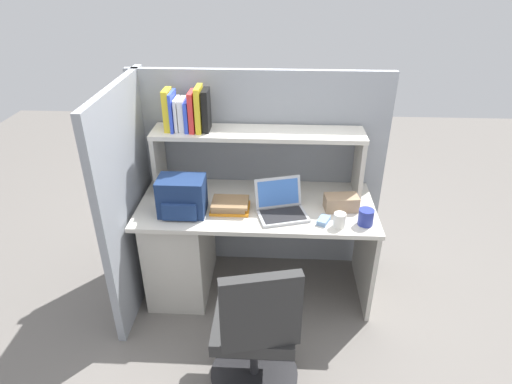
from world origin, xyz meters
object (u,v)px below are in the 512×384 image
computer_mouse (324,220)px  backpack (182,197)px  paper_cup (340,220)px  office_chair (256,336)px  laptop (281,207)px  tissue_box (341,203)px  snack_canister (366,217)px

computer_mouse → backpack: bearing=-160.5°
backpack → paper_cup: size_ratio=3.20×
backpack → paper_cup: 1.01m
office_chair → backpack: bearing=-67.1°
laptop → computer_mouse: size_ratio=3.57×
computer_mouse → office_chair: bearing=-97.6°
backpack → office_chair: backpack is taller
tissue_box → office_chair: 1.05m
computer_mouse → snack_canister: size_ratio=0.99×
computer_mouse → paper_cup: (0.09, -0.04, 0.03)m
paper_cup → snack_canister: (0.17, 0.03, 0.01)m
laptop → snack_canister: bearing=-10.8°
computer_mouse → tissue_box: (0.13, 0.17, 0.03)m
backpack → office_chair: bearing=-54.3°
paper_cup → snack_canister: 0.17m
paper_cup → tissue_box: (0.04, 0.21, 0.00)m
computer_mouse → snack_canister: (0.26, -0.01, 0.04)m
backpack → snack_canister: (1.17, -0.08, -0.07)m
laptop → computer_mouse: laptop is taller
computer_mouse → laptop: bearing=-175.6°
computer_mouse → snack_canister: snack_canister is taller
laptop → computer_mouse: 0.29m
backpack → computer_mouse: bearing=-4.4°
paper_cup → office_chair: size_ratio=0.10×
tissue_box → snack_canister: snack_canister is taller
snack_canister → office_chair: size_ratio=0.11×
laptop → snack_canister: (0.53, -0.10, 0.00)m
paper_cup → snack_canister: bearing=11.5°
paper_cup → office_chair: bearing=-128.9°
office_chair → tissue_box: bearing=-135.4°
laptop → paper_cup: laptop is taller
paper_cup → backpack: bearing=173.8°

